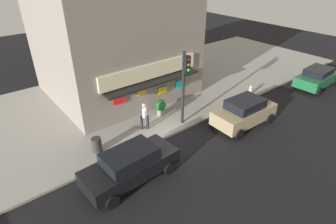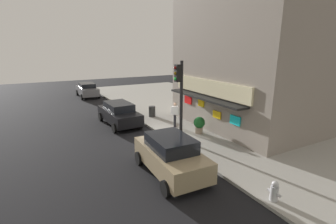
{
  "view_description": "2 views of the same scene",
  "coord_description": "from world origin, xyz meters",
  "px_view_note": "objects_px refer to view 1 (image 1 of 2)",
  "views": [
    {
      "loc": [
        -8.33,
        -10.39,
        9.31
      ],
      "look_at": [
        0.26,
        0.33,
        1.51
      ],
      "focal_mm": 29.41,
      "sensor_mm": 36.0,
      "label": 1
    },
    {
      "loc": [
        13.22,
        -6.52,
        5.38
      ],
      "look_at": [
        0.44,
        0.37,
        1.6
      ],
      "focal_mm": 26.04,
      "sensor_mm": 36.0,
      "label": 2
    }
  ],
  "objects_px": {
    "trash_can": "(97,145)",
    "parked_car_tan": "(244,112)",
    "parked_car_black": "(130,165)",
    "traffic_light": "(185,80)",
    "potted_plant_by_doorway": "(161,107)",
    "pedestrian": "(144,115)",
    "parked_car_green": "(317,77)",
    "fire_hydrant": "(251,90)"
  },
  "relations": [
    {
      "from": "potted_plant_by_doorway",
      "to": "parked_car_green",
      "type": "xyz_separation_m",
      "value": [
        12.79,
        -4.04,
        0.07
      ]
    },
    {
      "from": "traffic_light",
      "to": "trash_can",
      "type": "bearing_deg",
      "value": 172.04
    },
    {
      "from": "fire_hydrant",
      "to": "parked_car_tan",
      "type": "bearing_deg",
      "value": -149.31
    },
    {
      "from": "parked_car_green",
      "to": "pedestrian",
      "type": "bearing_deg",
      "value": 167.33
    },
    {
      "from": "traffic_light",
      "to": "pedestrian",
      "type": "height_order",
      "value": "traffic_light"
    },
    {
      "from": "parked_car_green",
      "to": "trash_can",
      "type": "bearing_deg",
      "value": 170.29
    },
    {
      "from": "fire_hydrant",
      "to": "pedestrian",
      "type": "bearing_deg",
      "value": 173.13
    },
    {
      "from": "pedestrian",
      "to": "parked_car_black",
      "type": "xyz_separation_m",
      "value": [
        -2.87,
        -3.03,
        -0.25
      ]
    },
    {
      "from": "fire_hydrant",
      "to": "trash_can",
      "type": "height_order",
      "value": "trash_can"
    },
    {
      "from": "trash_can",
      "to": "parked_car_black",
      "type": "bearing_deg",
      "value": -82.27
    },
    {
      "from": "traffic_light",
      "to": "parked_car_tan",
      "type": "height_order",
      "value": "traffic_light"
    },
    {
      "from": "parked_car_green",
      "to": "potted_plant_by_doorway",
      "type": "bearing_deg",
      "value": 162.49
    },
    {
      "from": "parked_car_black",
      "to": "parked_car_tan",
      "type": "bearing_deg",
      "value": -1.51
    },
    {
      "from": "fire_hydrant",
      "to": "pedestrian",
      "type": "height_order",
      "value": "pedestrian"
    },
    {
      "from": "traffic_light",
      "to": "trash_can",
      "type": "distance_m",
      "value": 6.1
    },
    {
      "from": "parked_car_green",
      "to": "parked_car_black",
      "type": "height_order",
      "value": "parked_car_black"
    },
    {
      "from": "fire_hydrant",
      "to": "trash_can",
      "type": "distance_m",
      "value": 12.2
    },
    {
      "from": "traffic_light",
      "to": "potted_plant_by_doorway",
      "type": "xyz_separation_m",
      "value": [
        -0.45,
        1.75,
        -2.36
      ]
    },
    {
      "from": "fire_hydrant",
      "to": "trash_can",
      "type": "relative_size",
      "value": 0.91
    },
    {
      "from": "traffic_light",
      "to": "fire_hydrant",
      "type": "distance_m",
      "value": 7.18
    },
    {
      "from": "trash_can",
      "to": "parked_car_black",
      "type": "height_order",
      "value": "parked_car_black"
    },
    {
      "from": "fire_hydrant",
      "to": "parked_car_tan",
      "type": "relative_size",
      "value": 0.18
    },
    {
      "from": "parked_car_tan",
      "to": "parked_car_green",
      "type": "distance_m",
      "value": 9.31
    },
    {
      "from": "traffic_light",
      "to": "fire_hydrant",
      "type": "height_order",
      "value": "traffic_light"
    },
    {
      "from": "parked_car_tan",
      "to": "parked_car_green",
      "type": "height_order",
      "value": "parked_car_tan"
    },
    {
      "from": "pedestrian",
      "to": "parked_car_tan",
      "type": "height_order",
      "value": "pedestrian"
    },
    {
      "from": "parked_car_black",
      "to": "traffic_light",
      "type": "bearing_deg",
      "value": 21.73
    },
    {
      "from": "pedestrian",
      "to": "potted_plant_by_doorway",
      "type": "xyz_separation_m",
      "value": [
        1.78,
        0.76,
        -0.34
      ]
    },
    {
      "from": "trash_can",
      "to": "parked_car_green",
      "type": "bearing_deg",
      "value": -9.71
    },
    {
      "from": "parked_car_black",
      "to": "trash_can",
      "type": "bearing_deg",
      "value": 97.73
    },
    {
      "from": "fire_hydrant",
      "to": "parked_car_black",
      "type": "distance_m",
      "value": 11.96
    },
    {
      "from": "pedestrian",
      "to": "parked_car_green",
      "type": "height_order",
      "value": "pedestrian"
    },
    {
      "from": "trash_can",
      "to": "parked_car_black",
      "type": "distance_m",
      "value": 2.84
    },
    {
      "from": "traffic_light",
      "to": "parked_car_black",
      "type": "relative_size",
      "value": 0.99
    },
    {
      "from": "parked_car_black",
      "to": "potted_plant_by_doorway",
      "type": "bearing_deg",
      "value": 39.15
    },
    {
      "from": "trash_can",
      "to": "parked_car_tan",
      "type": "height_order",
      "value": "parked_car_tan"
    },
    {
      "from": "trash_can",
      "to": "potted_plant_by_doorway",
      "type": "xyz_separation_m",
      "value": [
        5.03,
        0.99,
        0.2
      ]
    },
    {
      "from": "potted_plant_by_doorway",
      "to": "parked_car_tan",
      "type": "bearing_deg",
      "value": -48.98
    },
    {
      "from": "traffic_light",
      "to": "parked_car_black",
      "type": "height_order",
      "value": "traffic_light"
    },
    {
      "from": "trash_can",
      "to": "parked_car_green",
      "type": "height_order",
      "value": "parked_car_green"
    },
    {
      "from": "traffic_light",
      "to": "fire_hydrant",
      "type": "relative_size",
      "value": 6.14
    },
    {
      "from": "traffic_light",
      "to": "pedestrian",
      "type": "distance_m",
      "value": 3.17
    }
  ]
}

